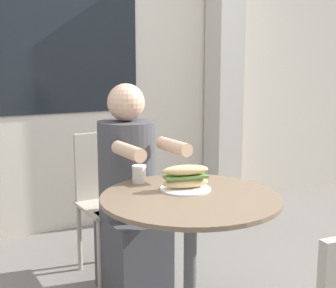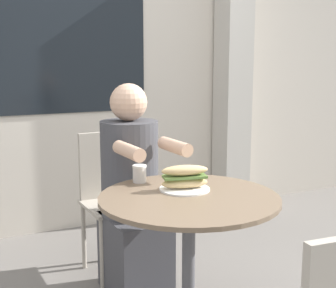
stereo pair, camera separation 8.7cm
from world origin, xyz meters
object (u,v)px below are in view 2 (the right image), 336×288
object	(u,v)px
sandwich_on_plate	(185,179)
cafe_table	(189,235)
diner_chair	(111,189)
seated_diner	(132,203)
drink_cup	(140,174)

from	to	relation	value
sandwich_on_plate	cafe_table	bearing A→B (deg)	-106.46
diner_chair	cafe_table	bearing A→B (deg)	90.51
seated_diner	sandwich_on_plate	world-z (taller)	seated_diner
drink_cup	seated_diner	bearing A→B (deg)	76.34
diner_chair	seated_diner	distance (m)	0.34
seated_diner	cafe_table	bearing A→B (deg)	91.75
diner_chair	sandwich_on_plate	world-z (taller)	diner_chair
sandwich_on_plate	drink_cup	size ratio (longest dim) A/B	2.74
seated_diner	sandwich_on_plate	size ratio (longest dim) A/B	5.02
seated_diner	diner_chair	bearing A→B (deg)	-91.61
drink_cup	cafe_table	bearing A→B (deg)	-70.81
cafe_table	seated_diner	bearing A→B (deg)	94.26
cafe_table	drink_cup	distance (m)	0.40
sandwich_on_plate	drink_cup	xyz separation A→B (m)	(-0.14, 0.22, -0.01)
cafe_table	diner_chair	distance (m)	0.93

